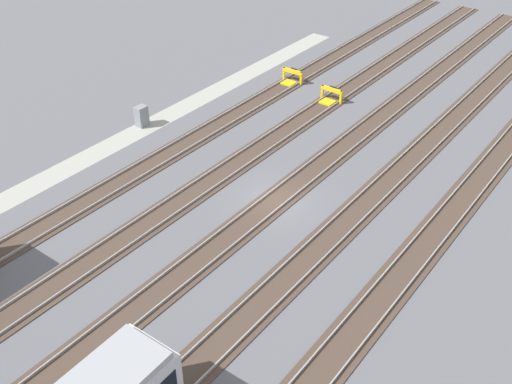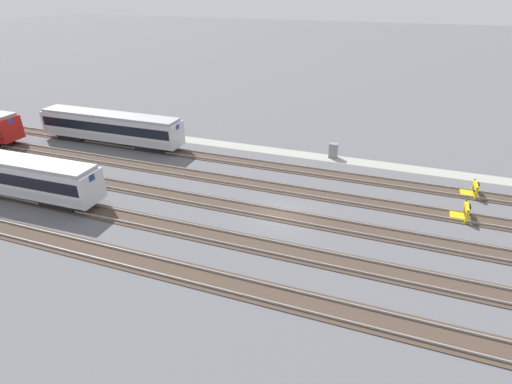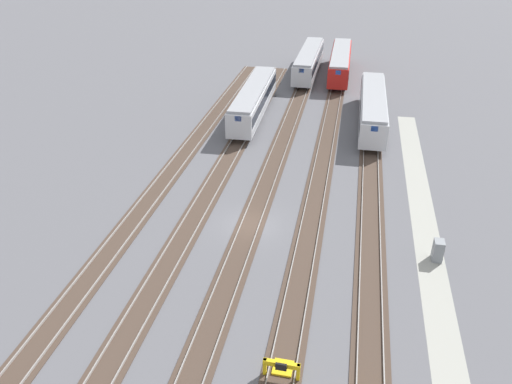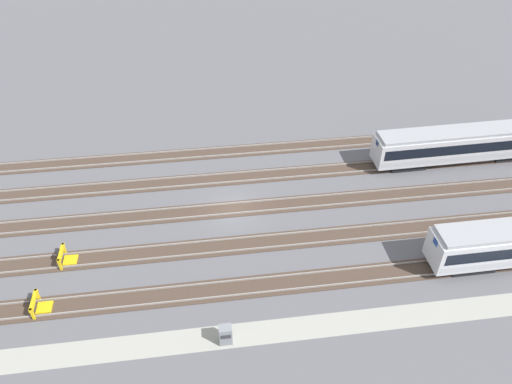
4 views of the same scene
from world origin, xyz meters
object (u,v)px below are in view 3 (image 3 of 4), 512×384
object	(u,v)px
subway_car_front_row_leftmost	(373,108)
subway_car_front_row_right_inner	(309,61)
subway_car_front_row_centre	(340,63)
electrical_cabinet	(438,250)
bumper_stop_near_inner_track	(282,367)
subway_car_front_row_left_inner	(254,100)

from	to	relation	value
subway_car_front_row_leftmost	subway_car_front_row_right_inner	world-z (taller)	same
subway_car_front_row_centre	electrical_cabinet	bearing A→B (deg)	-168.20
subway_car_front_row_centre	subway_car_front_row_right_inner	bearing A→B (deg)	91.00
subway_car_front_row_leftmost	bumper_stop_near_inner_track	size ratio (longest dim) A/B	8.99
subway_car_front_row_leftmost	subway_car_front_row_centre	distance (m)	19.68
subway_car_front_row_right_inner	subway_car_front_row_centre	bearing A→B (deg)	-89.00
subway_car_front_row_leftmost	subway_car_front_row_right_inner	bearing A→B (deg)	26.29
subway_car_front_row_centre	bumper_stop_near_inner_track	size ratio (longest dim) A/B	9.00
bumper_stop_near_inner_track	electrical_cabinet	distance (m)	15.34
subway_car_front_row_leftmost	subway_car_front_row_centre	world-z (taller)	same
subway_car_front_row_leftmost	bumper_stop_near_inner_track	xyz separation A→B (m)	(-37.74, 4.66, -1.53)
subway_car_front_row_leftmost	electrical_cabinet	distance (m)	25.99
subway_car_front_row_leftmost	subway_car_front_row_centre	size ratio (longest dim) A/B	1.00
bumper_stop_near_inner_track	subway_car_front_row_left_inner	bearing A→B (deg)	13.85
subway_car_front_row_left_inner	subway_car_front_row_right_inner	size ratio (longest dim) A/B	1.00
subway_car_front_row_centre	subway_car_front_row_right_inner	distance (m)	4.70
bumper_stop_near_inner_track	electrical_cabinet	world-z (taller)	electrical_cabinet
subway_car_front_row_leftmost	bumper_stop_near_inner_track	bearing A→B (deg)	172.96
subway_car_front_row_centre	subway_car_front_row_right_inner	size ratio (longest dim) A/B	1.00
subway_car_front_row_left_inner	bumper_stop_near_inner_track	world-z (taller)	subway_car_front_row_left_inner
subway_car_front_row_centre	subway_car_front_row_right_inner	world-z (taller)	same
subway_car_front_row_centre	bumper_stop_near_inner_track	distance (m)	56.87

